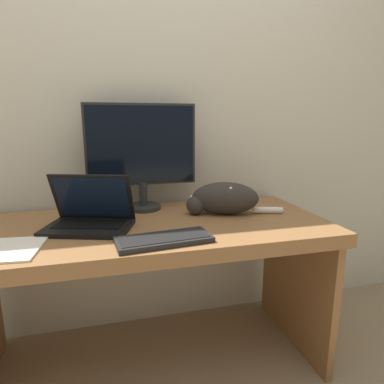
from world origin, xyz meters
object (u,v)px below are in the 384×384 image
at_px(cat, 223,198).
at_px(monitor, 141,152).
at_px(laptop, 90,218).
at_px(external_keyboard, 164,239).

bearing_deg(cat, monitor, 171.27).
relative_size(laptop, external_keyboard, 1.08).
bearing_deg(external_keyboard, laptop, 132.88).
bearing_deg(laptop, cat, 23.71).
bearing_deg(cat, external_keyboard, -120.23).
bearing_deg(laptop, external_keyboard, -22.92).
xyz_separation_m(external_keyboard, cat, (0.34, 0.30, 0.07)).
height_order(monitor, external_keyboard, monitor).
bearing_deg(cat, laptop, -155.64).
relative_size(external_keyboard, cat, 0.79).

